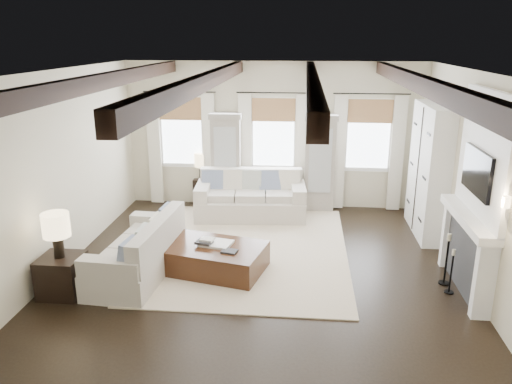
# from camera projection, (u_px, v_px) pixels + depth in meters

# --- Properties ---
(ground) EXTENTS (7.50, 7.50, 0.00)m
(ground) POSITION_uv_depth(u_px,v_px,m) (258.00, 280.00, 7.90)
(ground) COLOR black
(ground) RESTS_ON ground
(room_shell) EXTENTS (6.54, 7.54, 3.22)m
(room_shell) POSITION_uv_depth(u_px,v_px,m) (309.00, 152.00, 8.12)
(room_shell) COLOR beige
(room_shell) RESTS_ON ground
(area_rug) EXTENTS (3.51, 4.45, 0.02)m
(area_rug) POSITION_uv_depth(u_px,v_px,m) (248.00, 249.00, 9.01)
(area_rug) COLOR beige
(area_rug) RESTS_ON ground
(sofa_back) EXTENTS (2.36, 1.20, 0.98)m
(sofa_back) POSITION_uv_depth(u_px,v_px,m) (251.00, 198.00, 10.60)
(sofa_back) COLOR beige
(sofa_back) RESTS_ON ground
(sofa_left) EXTENTS (1.13, 2.22, 0.92)m
(sofa_left) POSITION_uv_depth(u_px,v_px,m) (141.00, 253.00, 8.00)
(sofa_left) COLOR beige
(sofa_left) RESTS_ON ground
(ottoman) EXTENTS (1.85, 1.39, 0.44)m
(ottoman) POSITION_uv_depth(u_px,v_px,m) (212.00, 258.00, 8.16)
(ottoman) COLOR black
(ottoman) RESTS_ON ground
(tray) EXTENTS (0.57, 0.49, 0.04)m
(tray) POSITION_uv_depth(u_px,v_px,m) (216.00, 243.00, 8.15)
(tray) COLOR white
(tray) RESTS_ON ottoman
(book_lower) EXTENTS (0.30, 0.26, 0.04)m
(book_lower) POSITION_uv_depth(u_px,v_px,m) (204.00, 242.00, 8.09)
(book_lower) COLOR #262628
(book_lower) RESTS_ON tray
(book_upper) EXTENTS (0.25, 0.22, 0.03)m
(book_upper) POSITION_uv_depth(u_px,v_px,m) (207.00, 239.00, 8.12)
(book_upper) COLOR beige
(book_upper) RESTS_ON book_lower
(book_loose) EXTENTS (0.28, 0.23, 0.03)m
(book_loose) POSITION_uv_depth(u_px,v_px,m) (229.00, 251.00, 7.86)
(book_loose) COLOR #262628
(book_loose) RESTS_ON ottoman
(side_table_front) EXTENTS (0.60, 0.60, 0.60)m
(side_table_front) POSITION_uv_depth(u_px,v_px,m) (62.00, 275.00, 7.39)
(side_table_front) COLOR black
(side_table_front) RESTS_ON ground
(lamp_front) EXTENTS (0.39, 0.39, 0.68)m
(lamp_front) POSITION_uv_depth(u_px,v_px,m) (56.00, 228.00, 7.16)
(lamp_front) COLOR black
(lamp_front) RESTS_ON side_table_front
(side_table_back) EXTENTS (0.39, 0.39, 0.58)m
(side_table_back) POSITION_uv_depth(u_px,v_px,m) (203.00, 191.00, 11.52)
(side_table_back) COLOR black
(side_table_back) RESTS_ON ground
(lamp_back) EXTENTS (0.35, 0.35, 0.60)m
(lamp_back) POSITION_uv_depth(u_px,v_px,m) (202.00, 161.00, 11.31)
(lamp_back) COLOR black
(lamp_back) RESTS_ON side_table_back
(candlestick_near) EXTENTS (0.14, 0.14, 0.70)m
(candlestick_near) POSITION_uv_depth(u_px,v_px,m) (451.00, 275.00, 7.42)
(candlestick_near) COLOR black
(candlestick_near) RESTS_ON ground
(candlestick_far) EXTENTS (0.17, 0.17, 0.83)m
(candlestick_far) POSITION_uv_depth(u_px,v_px,m) (446.00, 263.00, 7.68)
(candlestick_far) COLOR black
(candlestick_far) RESTS_ON ground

